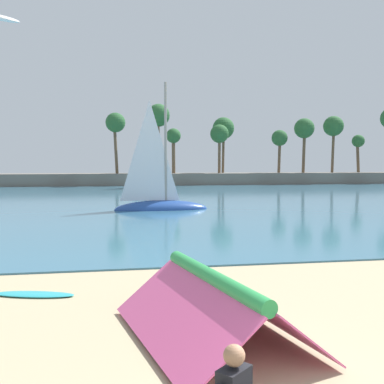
% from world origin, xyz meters
% --- Properties ---
extents(sea, '(220.00, 93.93, 0.06)m').
position_xyz_m(sea, '(0.00, 56.97, 0.03)').
color(sea, '#386B84').
rests_on(sea, ground).
extents(palm_headland, '(119.69, 6.46, 12.61)m').
position_xyz_m(palm_headland, '(6.45, 64.05, 3.14)').
color(palm_headland, slate).
rests_on(palm_headland, ground).
extents(folded_kite, '(3.63, 4.73, 1.26)m').
position_xyz_m(folded_kite, '(-0.72, 4.24, 0.86)').
color(folded_kite, '#EA5693').
rests_on(folded_kite, ground).
extents(surfboard, '(2.16, 1.02, 0.08)m').
position_xyz_m(surfboard, '(-4.61, 7.69, 0.04)').
color(surfboard, '#2DA8B2').
rests_on(surfboard, ground).
extents(sailboat_near_shore, '(6.69, 2.19, 9.62)m').
position_xyz_m(sailboat_near_shore, '(0.49, 27.54, 0.93)').
color(sailboat_near_shore, '#234793').
rests_on(sailboat_near_shore, sea).
extents(sailboat_mid_bay, '(5.11, 5.15, 8.09)m').
position_xyz_m(sailboat_mid_bay, '(0.97, 54.13, 0.79)').
color(sailboat_mid_bay, teal).
rests_on(sailboat_mid_bay, sea).
extents(kite_aloft_high_over_bay, '(3.71, 3.16, 0.90)m').
position_xyz_m(kite_aloft_high_over_bay, '(-12.68, 39.60, 16.47)').
color(kite_aloft_high_over_bay, white).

